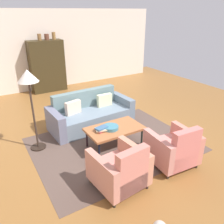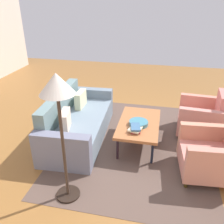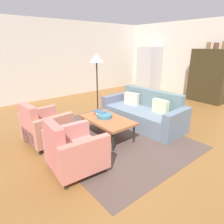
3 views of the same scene
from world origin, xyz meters
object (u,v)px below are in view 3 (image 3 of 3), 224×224
Objects in this scene: book_stack at (100,113)px; vase_small at (224,45)px; fruit_bowl at (105,116)px; vase_tall at (209,46)px; cabinet at (208,76)px; armchair_left at (44,128)px; refrigerator at (148,69)px; armchair_right at (72,152)px; vase_round at (216,46)px; floor_lamp at (97,63)px; couch at (144,113)px; coffee_table at (107,120)px.

book_stack is 4.73m from vase_small.
vase_small reaches higher than fruit_bowl.
book_stack is at bearing -91.15° from vase_tall.
vase_tall reaches higher than cabinet.
armchair_left is at bearing -103.78° from book_stack.
fruit_bowl is at bearing -88.47° from vase_tall.
armchair_left is 5.96m from refrigerator.
vase_tall is at bearing 180.00° from vase_small.
armchair_left is at bearing -175.59° from armchair_right.
vase_round is (0.63, 5.66, 1.56)m from armchair_left.
fruit_bowl is 4.74m from vase_small.
armchair_left is 0.51× the size of floor_lamp.
armchair_right is at bearing -83.39° from cabinet.
cabinet is 8.36× the size of vase_tall.
couch reaches higher than book_stack.
armchair_left and armchair_right have the same top height.
armchair_right is at bearing -4.94° from armchair_left.
coffee_table is 0.67× the size of cabinet.
vase_round is at bearing 2.11° from refrigerator.
cabinet is at bearing 69.38° from floor_lamp.
cabinet is 1.08m from vase_small.
book_stack reaches higher than coffee_table.
vase_round reaches higher than floor_lamp.
coffee_table is 0.12m from fruit_bowl.
book_stack is (-0.90, 1.19, 0.14)m from armchair_right.
floor_lamp is (-1.50, -3.72, -0.46)m from vase_round.
refrigerator reaches higher than armchair_left.
cabinet is at bearing -91.80° from couch.
fruit_bowl is at bearing 82.97° from couch.
couch is 1.19× the size of cabinet.
vase_round reaches higher than refrigerator.
vase_small is at bearing 97.52° from armchair_right.
vase_round is 4.03m from floor_lamp.
fruit_bowl is 4.52m from cabinet.
armchair_left is at bearing -95.37° from cabinet.
vase_round is 2.88m from refrigerator.
cabinet is at bearing 2.30° from refrigerator.
fruit_bowl is at bearing -7.64° from book_stack.
fruit_bowl is at bearing 124.91° from armchair_right.
book_stack is at bearing -61.52° from refrigerator.
floor_lamp is at bearing 147.09° from book_stack.
book_stack is 1.68m from floor_lamp.
refrigerator reaches higher than floor_lamp.
armchair_left is at bearing -93.86° from vase_tall.
coffee_table is (0.00, -1.19, 0.11)m from couch.
book_stack is at bearing 174.68° from coffee_table.
coffee_table is at bearing -89.21° from cabinet.
fruit_bowl is 4.72m from vase_tall.
vase_small is (0.38, 4.49, 1.45)m from fruit_bowl.
refrigerator is at bearing 124.84° from armchair_right.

